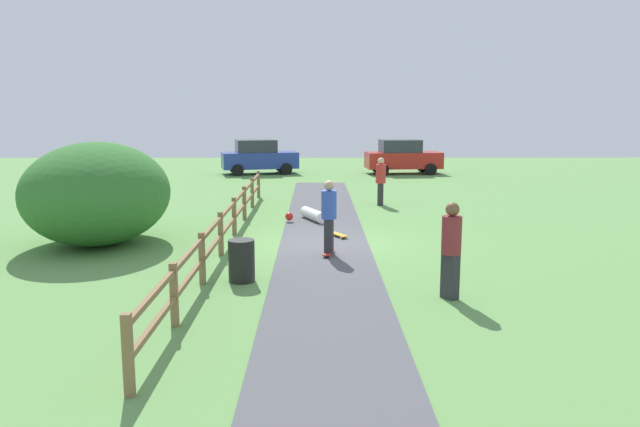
{
  "coord_description": "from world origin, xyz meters",
  "views": [
    {
      "loc": [
        -0.22,
        -16.41,
        3.62
      ],
      "look_at": [
        -0.12,
        -0.94,
        1.0
      ],
      "focal_mm": 34.71,
      "sensor_mm": 36.0,
      "label": 1
    }
  ],
  "objects_px": {
    "skater_riding": "(329,214)",
    "parked_car_blue": "(259,157)",
    "trash_bin": "(242,261)",
    "skateboard_loose": "(338,234)",
    "parked_car_red": "(402,157)",
    "skater_fallen": "(311,215)",
    "bystander_maroon": "(451,245)",
    "bystander_red": "(381,179)",
    "bush_large": "(97,193)"
  },
  "relations": [
    {
      "from": "skater_riding",
      "to": "parked_car_blue",
      "type": "relative_size",
      "value": 0.42
    },
    {
      "from": "trash_bin",
      "to": "parked_car_blue",
      "type": "relative_size",
      "value": 0.2
    },
    {
      "from": "skateboard_loose",
      "to": "parked_car_red",
      "type": "distance_m",
      "value": 18.11
    },
    {
      "from": "parked_car_blue",
      "to": "skater_fallen",
      "type": "bearing_deg",
      "value": -78.37
    },
    {
      "from": "skateboard_loose",
      "to": "parked_car_blue",
      "type": "relative_size",
      "value": 0.18
    },
    {
      "from": "bystander_maroon",
      "to": "bystander_red",
      "type": "bearing_deg",
      "value": 90.62
    },
    {
      "from": "bush_large",
      "to": "parked_car_blue",
      "type": "relative_size",
      "value": 1.02
    },
    {
      "from": "bush_large",
      "to": "parked_car_red",
      "type": "xyz_separation_m",
      "value": [
        10.77,
        18.37,
        -0.42
      ]
    },
    {
      "from": "skateboard_loose",
      "to": "parked_car_blue",
      "type": "xyz_separation_m",
      "value": [
        -3.86,
        17.57,
        0.87
      ]
    },
    {
      "from": "skater_riding",
      "to": "parked_car_red",
      "type": "relative_size",
      "value": 0.43
    },
    {
      "from": "skater_fallen",
      "to": "bystander_red",
      "type": "bearing_deg",
      "value": 52.08
    },
    {
      "from": "bush_large",
      "to": "trash_bin",
      "type": "xyz_separation_m",
      "value": [
        4.3,
        -3.73,
        -0.93
      ]
    },
    {
      "from": "bush_large",
      "to": "bystander_maroon",
      "type": "distance_m",
      "value": 9.83
    },
    {
      "from": "parked_car_blue",
      "to": "parked_car_red",
      "type": "distance_m",
      "value": 8.11
    },
    {
      "from": "bystander_red",
      "to": "parked_car_blue",
      "type": "height_order",
      "value": "parked_car_blue"
    },
    {
      "from": "skater_riding",
      "to": "bush_large",
      "type": "bearing_deg",
      "value": 167.2
    },
    {
      "from": "bystander_maroon",
      "to": "bush_large",
      "type": "bearing_deg",
      "value": 149.57
    },
    {
      "from": "skater_riding",
      "to": "skater_fallen",
      "type": "relative_size",
      "value": 1.26
    },
    {
      "from": "skater_riding",
      "to": "parked_car_blue",
      "type": "xyz_separation_m",
      "value": [
        -3.54,
        19.77,
        -0.11
      ]
    },
    {
      "from": "bystander_maroon",
      "to": "skateboard_loose",
      "type": "bearing_deg",
      "value": 108.7
    },
    {
      "from": "trash_bin",
      "to": "bystander_maroon",
      "type": "distance_m",
      "value": 4.38
    },
    {
      "from": "trash_bin",
      "to": "skater_riding",
      "type": "height_order",
      "value": "skater_riding"
    },
    {
      "from": "skateboard_loose",
      "to": "bush_large",
      "type": "bearing_deg",
      "value": -173.07
    },
    {
      "from": "skater_riding",
      "to": "skater_fallen",
      "type": "height_order",
      "value": "skater_riding"
    },
    {
      "from": "trash_bin",
      "to": "skater_fallen",
      "type": "distance_m",
      "value": 7.33
    },
    {
      "from": "bystander_maroon",
      "to": "parked_car_blue",
      "type": "distance_m",
      "value": 24.05
    },
    {
      "from": "bystander_red",
      "to": "skateboard_loose",
      "type": "bearing_deg",
      "value": -106.87
    },
    {
      "from": "skateboard_loose",
      "to": "skater_fallen",
      "type": "bearing_deg",
      "value": 106.47
    },
    {
      "from": "trash_bin",
      "to": "bystander_maroon",
      "type": "xyz_separation_m",
      "value": [
        4.16,
        -1.24,
        0.6
      ]
    },
    {
      "from": "parked_car_red",
      "to": "bush_large",
      "type": "bearing_deg",
      "value": -120.38
    },
    {
      "from": "bush_large",
      "to": "bystander_maroon",
      "type": "xyz_separation_m",
      "value": [
        8.47,
        -4.97,
        -0.33
      ]
    },
    {
      "from": "bystander_maroon",
      "to": "parked_car_blue",
      "type": "height_order",
      "value": "parked_car_blue"
    },
    {
      "from": "skater_fallen",
      "to": "parked_car_blue",
      "type": "xyz_separation_m",
      "value": [
        -3.07,
        14.91,
        0.76
      ]
    },
    {
      "from": "bystander_red",
      "to": "parked_car_red",
      "type": "height_order",
      "value": "parked_car_red"
    },
    {
      "from": "trash_bin",
      "to": "bystander_red",
      "type": "relative_size",
      "value": 0.5
    },
    {
      "from": "trash_bin",
      "to": "skater_riding",
      "type": "xyz_separation_m",
      "value": [
        1.9,
        2.32,
        0.62
      ]
    },
    {
      "from": "bystander_maroon",
      "to": "bystander_red",
      "type": "height_order",
      "value": "bystander_maroon"
    },
    {
      "from": "bush_large",
      "to": "skater_riding",
      "type": "xyz_separation_m",
      "value": [
        6.2,
        -1.41,
        -0.31
      ]
    },
    {
      "from": "skater_riding",
      "to": "bystander_maroon",
      "type": "xyz_separation_m",
      "value": [
        2.26,
        -3.56,
        -0.02
      ]
    },
    {
      "from": "trash_bin",
      "to": "bystander_red",
      "type": "bearing_deg",
      "value": 69.05
    },
    {
      "from": "bush_large",
      "to": "bystander_red",
      "type": "bearing_deg",
      "value": 39.2
    },
    {
      "from": "skater_fallen",
      "to": "parked_car_blue",
      "type": "distance_m",
      "value": 15.24
    },
    {
      "from": "skater_riding",
      "to": "skateboard_loose",
      "type": "relative_size",
      "value": 2.34
    },
    {
      "from": "bystander_maroon",
      "to": "parked_car_red",
      "type": "height_order",
      "value": "parked_car_red"
    },
    {
      "from": "parked_car_red",
      "to": "skater_fallen",
      "type": "bearing_deg",
      "value": -108.66
    },
    {
      "from": "skater_fallen",
      "to": "parked_car_red",
      "type": "xyz_separation_m",
      "value": [
        5.04,
        14.92,
        0.76
      ]
    },
    {
      "from": "parked_car_blue",
      "to": "trash_bin",
      "type": "bearing_deg",
      "value": -85.74
    },
    {
      "from": "bystander_maroon",
      "to": "parked_car_blue",
      "type": "relative_size",
      "value": 0.42
    },
    {
      "from": "bush_large",
      "to": "bystander_red",
      "type": "xyz_separation_m",
      "value": [
        8.34,
        6.8,
        -0.38
      ]
    },
    {
      "from": "bush_large",
      "to": "skater_fallen",
      "type": "bearing_deg",
      "value": 31.07
    }
  ]
}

